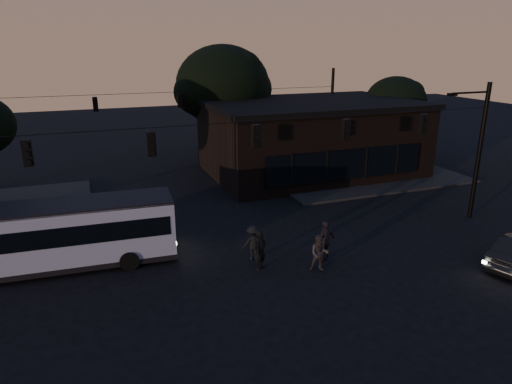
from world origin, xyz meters
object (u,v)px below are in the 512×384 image
object	(u,v)px
building	(311,137)
bus	(51,234)
pedestrian_a	(261,250)
pedestrian_b	(319,253)
pedestrian_d	(253,243)
pedestrian_c	(325,241)

from	to	relation	value
building	bus	bearing A→B (deg)	-149.85
bus	pedestrian_a	bearing A→B (deg)	-18.14
building	pedestrian_b	xyz separation A→B (m)	(-7.10, -14.63, -1.89)
pedestrian_a	pedestrian_b	size ratio (longest dim) A/B	1.11
pedestrian_b	pedestrian_d	distance (m)	3.06
pedestrian_c	pedestrian_b	bearing A→B (deg)	28.69
building	pedestrian_c	bearing A→B (deg)	-114.79
building	pedestrian_b	size ratio (longest dim) A/B	9.46
building	pedestrian_b	world-z (taller)	building
building	bus	xyz separation A→B (m)	(-17.76, -10.31, -1.07)
pedestrian_a	pedestrian_c	bearing A→B (deg)	-39.09
pedestrian_a	pedestrian_c	size ratio (longest dim) A/B	0.94
bus	pedestrian_b	world-z (taller)	bus
building	pedestrian_b	distance (m)	16.37
bus	pedestrian_c	size ratio (longest dim) A/B	5.48
pedestrian_d	pedestrian_a	bearing A→B (deg)	92.85
bus	pedestrian_b	size ratio (longest dim) A/B	6.44
bus	pedestrian_d	distance (m)	8.73
bus	pedestrian_c	distance (m)	11.92
building	pedestrian_a	size ratio (longest dim) A/B	8.55
pedestrian_d	pedestrian_b	bearing A→B (deg)	142.49
bus	pedestrian_a	xyz separation A→B (m)	(8.36, -3.27, -0.74)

